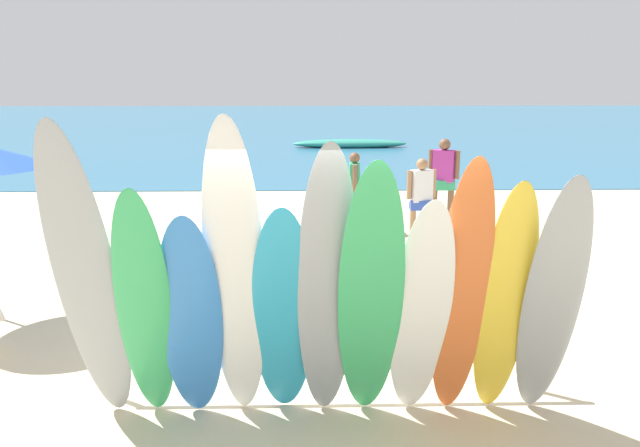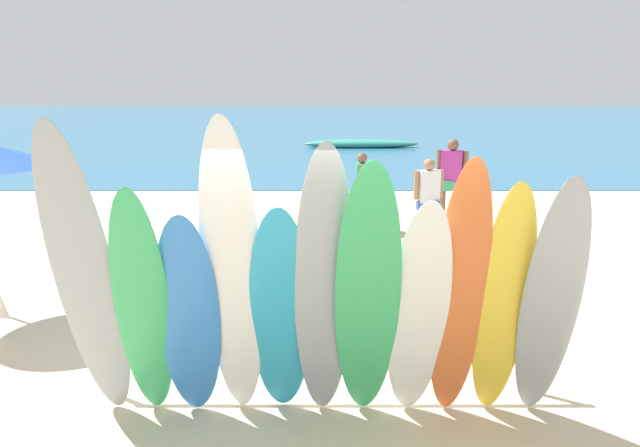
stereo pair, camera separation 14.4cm
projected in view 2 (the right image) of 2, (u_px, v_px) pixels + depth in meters
name	position (u px, v px, depth m)	size (l,w,h in m)	color
ground	(318.00, 173.00, 20.13)	(60.00, 60.00, 0.00)	beige
ocean_water	(318.00, 126.00, 36.71)	(60.00, 40.00, 0.02)	teal
surfboard_rack	(321.00, 345.00, 6.38)	(4.29, 0.07, 0.61)	brown
surfboard_grey_0	(83.00, 281.00, 5.48)	(0.54, 0.06, 2.90)	#999EA3
surfboard_green_1	(140.00, 309.00, 5.59)	(0.46, 0.08, 2.35)	#38B266
surfboard_blue_2	(186.00, 320.00, 5.70)	(0.54, 0.07, 2.06)	#337AD1
surfboard_white_3	(230.00, 277.00, 5.56)	(0.51, 0.08, 2.87)	white
surfboard_teal_4	(278.00, 315.00, 5.73)	(0.55, 0.07, 2.13)	#289EC6
surfboard_grey_5	(322.00, 289.00, 5.57)	(0.50, 0.06, 2.67)	#999EA3
surfboard_green_6	(365.00, 298.00, 5.53)	(0.55, 0.06, 2.59)	#38B266
surfboard_white_7	(416.00, 313.00, 5.66)	(0.52, 0.06, 2.21)	white
surfboard_orange_8	(456.00, 295.00, 5.61)	(0.47, 0.06, 2.54)	orange
surfboard_yellow_9	(500.00, 304.00, 5.67)	(0.47, 0.08, 2.33)	yellow
surfboard_grey_10	(547.00, 304.00, 5.56)	(0.48, 0.08, 2.47)	#999EA3
beachgoer_near_rack	(449.00, 174.00, 13.60)	(0.60, 0.38, 1.71)	brown
beachgoer_photographing	(359.00, 185.00, 12.99)	(0.39, 0.57, 1.51)	brown
beachgoer_strolling	(425.00, 194.00, 12.02)	(0.55, 0.31, 1.52)	#9E704C
distant_boat	(358.00, 144.00, 26.59)	(4.56, 0.93, 0.36)	teal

